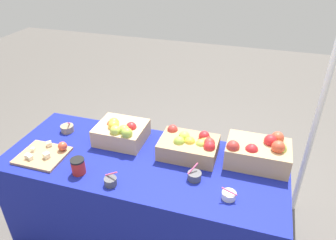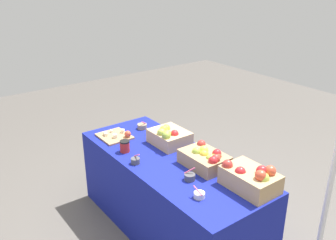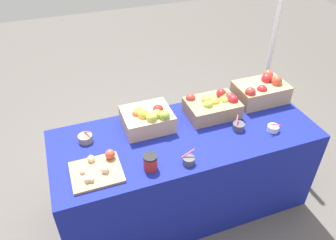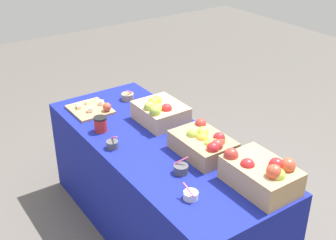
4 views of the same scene
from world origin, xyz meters
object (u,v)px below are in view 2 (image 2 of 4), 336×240
(sample_bowl_far, at_px, (135,161))
(coffee_cup, at_px, (125,146))
(apple_crate_left, at_px, (251,178))
(sample_bowl_mid, at_px, (190,177))
(sample_bowl_extra, at_px, (142,126))
(apple_crate_right, at_px, (169,136))
(sample_bowl_near, at_px, (199,195))
(cutting_board_front, at_px, (116,136))
(apple_crate_middle, at_px, (205,158))

(sample_bowl_far, xyz_separation_m, coffee_cup, (-0.24, 0.04, 0.03))
(apple_crate_left, xyz_separation_m, sample_bowl_mid, (-0.36, -0.28, -0.06))
(sample_bowl_mid, distance_m, sample_bowl_extra, 1.08)
(apple_crate_right, relative_size, sample_bowl_mid, 3.47)
(sample_bowl_near, xyz_separation_m, sample_bowl_far, (-0.70, -0.10, 0.00))
(cutting_board_front, height_order, sample_bowl_near, sample_bowl_near)
(sample_bowl_extra, xyz_separation_m, coffee_cup, (0.34, -0.40, 0.03))
(sample_bowl_mid, bearing_deg, apple_crate_right, 157.43)
(apple_crate_left, xyz_separation_m, sample_bowl_far, (-0.84, -0.48, -0.06))
(sample_bowl_near, distance_m, sample_bowl_far, 0.71)
(apple_crate_right, relative_size, sample_bowl_near, 3.76)
(sample_bowl_mid, relative_size, sample_bowl_far, 0.99)
(sample_bowl_extra, bearing_deg, sample_bowl_near, -15.16)
(sample_bowl_extra, relative_size, coffee_cup, 0.94)
(apple_crate_left, relative_size, apple_crate_middle, 1.04)
(apple_crate_right, xyz_separation_m, sample_bowl_mid, (0.60, -0.25, -0.05))
(sample_bowl_mid, bearing_deg, sample_bowl_far, -157.37)
(sample_bowl_mid, xyz_separation_m, sample_bowl_far, (-0.47, -0.20, -0.00))
(apple_crate_middle, xyz_separation_m, coffee_cup, (-0.63, -0.40, -0.02))
(cutting_board_front, xyz_separation_m, sample_bowl_near, (1.25, -0.03, 0.01))
(coffee_cup, bearing_deg, sample_bowl_mid, 12.42)
(cutting_board_front, relative_size, sample_bowl_near, 3.36)
(apple_crate_left, height_order, sample_bowl_near, apple_crate_left)
(apple_crate_right, height_order, sample_bowl_far, apple_crate_right)
(apple_crate_left, relative_size, apple_crate_right, 1.17)
(apple_crate_middle, bearing_deg, apple_crate_right, 178.56)
(sample_bowl_far, distance_m, sample_bowl_extra, 0.73)
(apple_crate_left, height_order, coffee_cup, apple_crate_left)
(sample_bowl_mid, distance_m, coffee_cup, 0.73)
(sample_bowl_extra, bearing_deg, sample_bowl_mid, -13.18)
(apple_crate_left, height_order, apple_crate_middle, apple_crate_left)
(apple_crate_left, distance_m, apple_crate_middle, 0.45)
(apple_crate_left, bearing_deg, sample_bowl_near, -109.73)
(sample_bowl_mid, relative_size, sample_bowl_extra, 1.02)
(cutting_board_front, bearing_deg, coffee_cup, -15.30)
(apple_crate_middle, height_order, cutting_board_front, apple_crate_middle)
(cutting_board_front, distance_m, sample_bowl_near, 1.26)
(sample_bowl_far, height_order, coffee_cup, coffee_cup)
(sample_bowl_near, height_order, sample_bowl_extra, sample_bowl_extra)
(cutting_board_front, bearing_deg, sample_bowl_far, -12.75)
(coffee_cup, bearing_deg, cutting_board_front, 164.70)
(sample_bowl_near, xyz_separation_m, sample_bowl_extra, (-1.28, 0.35, 0.00))
(sample_bowl_near, height_order, sample_bowl_far, sample_bowl_far)
(cutting_board_front, distance_m, sample_bowl_mid, 1.03)
(apple_crate_right, distance_m, sample_bowl_far, 0.47)
(apple_crate_middle, bearing_deg, sample_bowl_far, -131.67)
(sample_bowl_near, bearing_deg, sample_bowl_mid, 156.12)
(apple_crate_left, relative_size, sample_bowl_far, 4.02)
(cutting_board_front, bearing_deg, sample_bowl_near, -1.30)
(apple_crate_middle, height_order, sample_bowl_mid, apple_crate_middle)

